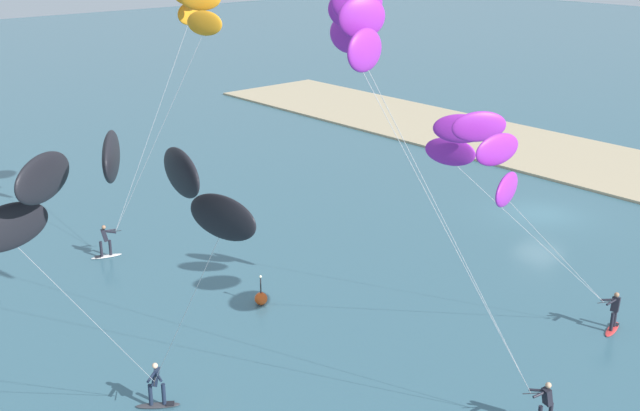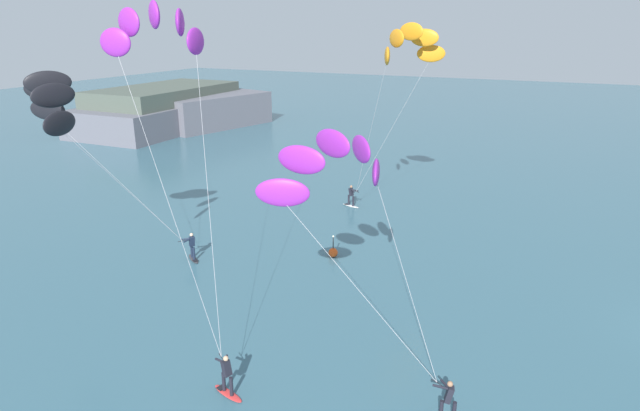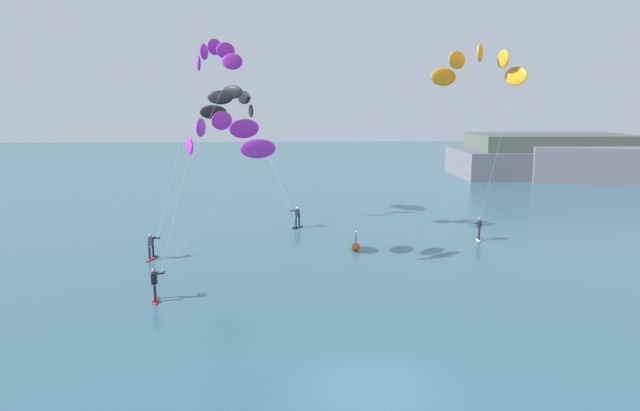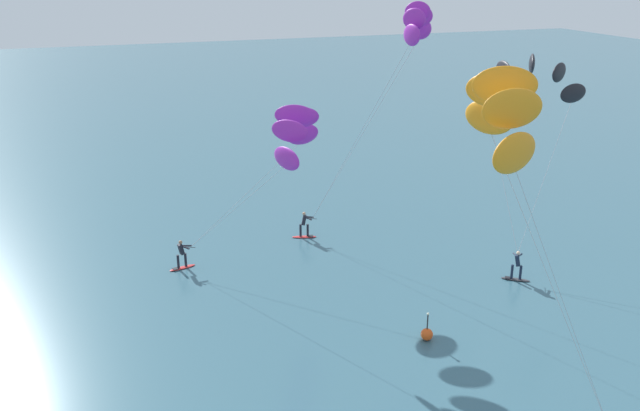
{
  "view_description": "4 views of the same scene",
  "coord_description": "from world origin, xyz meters",
  "px_view_note": "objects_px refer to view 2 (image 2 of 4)",
  "views": [
    {
      "loc": [
        -23.88,
        37.62,
        15.52
      ],
      "look_at": [
        -2.79,
        19.19,
        5.68
      ],
      "focal_mm": 44.96,
      "sensor_mm": 36.0,
      "label": 1
    },
    {
      "loc": [
        -25.69,
        7.14,
        13.19
      ],
      "look_at": [
        -3.39,
        17.62,
        4.89
      ],
      "focal_mm": 30.1,
      "sensor_mm": 36.0,
      "label": 2
    },
    {
      "loc": [
        -2.75,
        -18.96,
        10.1
      ],
      "look_at": [
        -1.2,
        16.43,
        3.59
      ],
      "focal_mm": 32.73,
      "sensor_mm": 36.0,
      "label": 3
    },
    {
      "loc": [
        24.98,
        5.65,
        16.18
      ],
      "look_at": [
        -5.32,
        16.18,
        4.52
      ],
      "focal_mm": 38.06,
      "sensor_mm": 36.0,
      "label": 4
    }
  ],
  "objects_px": {
    "marker_buoy": "(333,252)",
    "kitesurfer_mid_water": "(336,171)",
    "kitesurfer_nearshore": "(159,46)",
    "kitesurfer_downwind": "(57,106)",
    "kitesurfer_far_out": "(408,51)"
  },
  "relations": [
    {
      "from": "kitesurfer_far_out",
      "to": "marker_buoy",
      "type": "bearing_deg",
      "value": 165.63
    },
    {
      "from": "kitesurfer_nearshore",
      "to": "kitesurfer_far_out",
      "type": "distance_m",
      "value": 17.78
    },
    {
      "from": "kitesurfer_mid_water",
      "to": "kitesurfer_far_out",
      "type": "height_order",
      "value": "kitesurfer_far_out"
    },
    {
      "from": "kitesurfer_mid_water",
      "to": "marker_buoy",
      "type": "bearing_deg",
      "value": 24.17
    },
    {
      "from": "kitesurfer_mid_water",
      "to": "kitesurfer_nearshore",
      "type": "bearing_deg",
      "value": 100.5
    },
    {
      "from": "kitesurfer_nearshore",
      "to": "kitesurfer_far_out",
      "type": "height_order",
      "value": "kitesurfer_nearshore"
    },
    {
      "from": "kitesurfer_nearshore",
      "to": "kitesurfer_downwind",
      "type": "xyz_separation_m",
      "value": [
        0.76,
        7.32,
        -2.92
      ]
    },
    {
      "from": "kitesurfer_nearshore",
      "to": "kitesurfer_downwind",
      "type": "distance_m",
      "value": 7.91
    },
    {
      "from": "kitesurfer_far_out",
      "to": "kitesurfer_downwind",
      "type": "xyz_separation_m",
      "value": [
        -16.21,
        12.55,
        -2.16
      ]
    },
    {
      "from": "kitesurfer_mid_water",
      "to": "kitesurfer_far_out",
      "type": "xyz_separation_m",
      "value": [
        15.65,
        1.9,
        3.87
      ]
    },
    {
      "from": "kitesurfer_mid_water",
      "to": "kitesurfer_downwind",
      "type": "height_order",
      "value": "kitesurfer_downwind"
    },
    {
      "from": "kitesurfer_nearshore",
      "to": "kitesurfer_mid_water",
      "type": "xyz_separation_m",
      "value": [
        1.32,
        -7.13,
        -4.63
      ]
    },
    {
      "from": "marker_buoy",
      "to": "kitesurfer_downwind",
      "type": "bearing_deg",
      "value": 129.91
    },
    {
      "from": "marker_buoy",
      "to": "kitesurfer_mid_water",
      "type": "bearing_deg",
      "value": -155.83
    },
    {
      "from": "kitesurfer_downwind",
      "to": "marker_buoy",
      "type": "relative_size",
      "value": 8.09
    }
  ]
}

